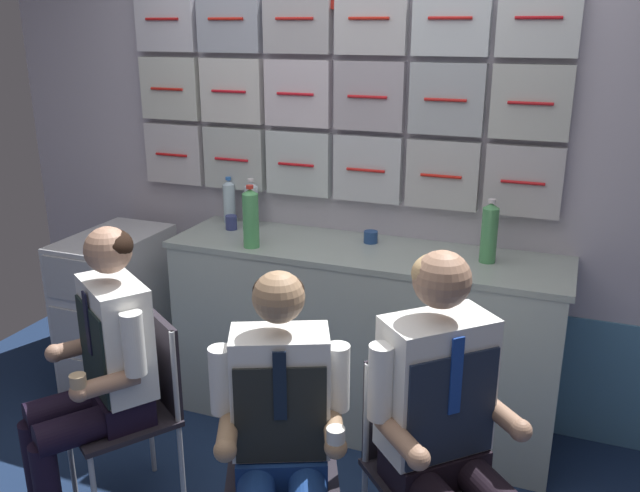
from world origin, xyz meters
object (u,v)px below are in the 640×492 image
crew_member_by_counter (447,421)px  coffee_cup_spare (231,222)px  service_trolley (118,309)px  folding_chair_by_counter (420,444)px  crew_member_right (281,437)px  water_bottle_clear (229,201)px  folding_chair_right (282,445)px  crew_member_left (98,367)px  folding_chair_left (141,392)px

crew_member_by_counter → coffee_cup_spare: 1.75m
service_trolley → folding_chair_by_counter: (1.88, -0.70, 0.05)m
service_trolley → coffee_cup_spare: size_ratio=12.05×
crew_member_by_counter → crew_member_right: bearing=-156.5°
water_bottle_clear → crew_member_right: bearing=-55.8°
coffee_cup_spare → folding_chair_by_counter: bearing=-36.2°
folding_chair_right → folding_chair_by_counter: (0.47, 0.19, 0.00)m
crew_member_right → coffee_cup_spare: size_ratio=16.30×
service_trolley → crew_member_right: crew_member_right is taller
service_trolley → crew_member_right: 1.81m
crew_member_by_counter → water_bottle_clear: (-1.45, 1.16, 0.35)m
crew_member_left → crew_member_right: bearing=-9.2°
service_trolley → water_bottle_clear: (0.54, 0.35, 0.59)m
service_trolley → crew_member_left: crew_member_left is taller
folding_chair_right → crew_member_right: size_ratio=0.70×
crew_member_left → folding_chair_left: bearing=55.8°
folding_chair_right → crew_member_by_counter: (0.58, 0.07, 0.19)m
folding_chair_by_counter → coffee_cup_spare: 1.63m
service_trolley → folding_chair_left: size_ratio=1.06×
crew_member_right → folding_chair_by_counter: 0.54m
folding_chair_right → coffee_cup_spare: (-0.80, 1.11, 0.46)m
folding_chair_by_counter → crew_member_by_counter: 0.25m
folding_chair_right → water_bottle_clear: (-0.87, 1.23, 0.54)m
coffee_cup_spare → crew_member_right: bearing=-55.6°
crew_member_left → folding_chair_by_counter: 1.29m
folding_chair_by_counter → water_bottle_clear: (-1.34, 1.04, 0.54)m
crew_member_right → crew_member_by_counter: crew_member_by_counter is taller
crew_member_right → coffee_cup_spare: (-0.86, 1.26, 0.32)m
crew_member_by_counter → coffee_cup_spare: size_ratio=17.19×
folding_chair_left → coffee_cup_spare: (-0.09, 0.99, 0.46)m
crew_member_by_counter → service_trolley: bearing=157.8°
crew_member_left → coffee_cup_spare: bearing=90.0°
folding_chair_left → coffee_cup_spare: size_ratio=11.33×
folding_chair_right → coffee_cup_spare: 1.44m
crew_member_left → crew_member_by_counter: size_ratio=0.97×
folding_chair_left → folding_chair_right: 0.71m
crew_member_right → crew_member_by_counter: size_ratio=0.95×
crew_member_left → water_bottle_clear: 1.30m
crew_member_right → water_bottle_clear: (-0.94, 1.38, 0.40)m
crew_member_left → folding_chair_by_counter: size_ratio=1.47×
folding_chair_by_counter → coffee_cup_spare: bearing=143.8°
water_bottle_clear → coffee_cup_spare: 0.16m
folding_chair_left → crew_member_by_counter: crew_member_by_counter is taller
folding_chair_left → folding_chair_by_counter: 1.18m
folding_chair_by_counter → coffee_cup_spare: (-1.27, 0.93, 0.46)m
folding_chair_left → folding_chair_right: same height
coffee_cup_spare → service_trolley: bearing=-159.6°
water_bottle_clear → folding_chair_left: bearing=-81.5°
crew_member_left → service_trolley: bearing=124.4°
folding_chair_right → water_bottle_clear: water_bottle_clear is taller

